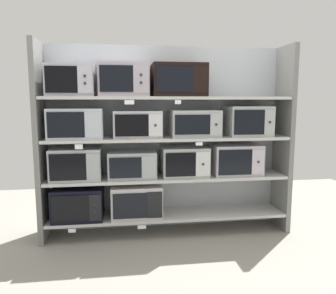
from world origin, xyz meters
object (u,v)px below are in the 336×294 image
(microwave_7, at_px, (137,124))
(microwave_10, at_px, (71,81))
(microwave_9, at_px, (247,121))
(microwave_6, at_px, (77,123))
(microwave_0, at_px, (78,203))
(microwave_12, at_px, (178,80))
(microwave_2, at_px, (77,163))
(microwave_8, at_px, (194,123))
(microwave_3, at_px, (132,164))
(microwave_4, at_px, (184,161))
(microwave_1, at_px, (136,200))
(microwave_11, at_px, (124,80))
(microwave_5, at_px, (236,159))

(microwave_7, relative_size, microwave_10, 1.07)
(microwave_9, bearing_deg, microwave_6, 180.00)
(microwave_9, xyz_separation_m, microwave_10, (-1.79, -0.00, 0.41))
(microwave_0, relative_size, microwave_12, 0.94)
(microwave_2, bearing_deg, microwave_8, 0.02)
(microwave_2, distance_m, microwave_7, 0.72)
(microwave_3, distance_m, microwave_4, 0.54)
(microwave_2, relative_size, microwave_8, 0.98)
(microwave_1, bearing_deg, microwave_8, 0.02)
(microwave_4, relative_size, microwave_11, 0.99)
(microwave_3, distance_m, microwave_5, 1.10)
(microwave_2, bearing_deg, microwave_12, 0.02)
(microwave_12, bearing_deg, microwave_11, -179.99)
(microwave_0, height_order, microwave_3, microwave_3)
(microwave_7, height_order, microwave_8, microwave_8)
(microwave_4, relative_size, microwave_8, 0.95)
(microwave_3, relative_size, microwave_4, 1.01)
(microwave_5, distance_m, microwave_9, 0.42)
(microwave_1, xyz_separation_m, microwave_12, (0.44, 0.00, 1.23))
(microwave_4, xyz_separation_m, microwave_11, (-0.61, 0.00, 0.83))
(microwave_11, relative_size, microwave_12, 0.91)
(microwave_0, bearing_deg, microwave_5, -0.00)
(microwave_3, bearing_deg, microwave_7, -0.14)
(microwave_8, bearing_deg, microwave_1, -179.98)
(microwave_1, xyz_separation_m, microwave_10, (-0.61, -0.00, 1.22))
(microwave_9, bearing_deg, microwave_3, 179.99)
(microwave_0, height_order, microwave_6, microwave_6)
(microwave_12, bearing_deg, microwave_6, -179.99)
(microwave_8, height_order, microwave_9, microwave_9)
(microwave_2, height_order, microwave_4, microwave_2)
(microwave_1, relative_size, microwave_3, 1.07)
(microwave_7, relative_size, microwave_8, 0.96)
(microwave_5, bearing_deg, microwave_7, 179.99)
(microwave_0, relative_size, microwave_11, 1.03)
(microwave_5, xyz_separation_m, microwave_9, (0.11, 0.00, 0.41))
(microwave_1, height_order, microwave_2, microwave_2)
(microwave_9, bearing_deg, microwave_11, 179.99)
(microwave_8, bearing_deg, microwave_3, -179.99)
(microwave_3, xyz_separation_m, microwave_8, (0.65, 0.00, 0.41))
(microwave_6, bearing_deg, microwave_5, -0.00)
(microwave_7, bearing_deg, microwave_11, 179.95)
(microwave_1, relative_size, microwave_4, 1.08)
(microwave_1, bearing_deg, microwave_9, -0.01)
(microwave_3, bearing_deg, microwave_4, -0.01)
(microwave_5, bearing_deg, microwave_8, 179.94)
(microwave_5, height_order, microwave_12, microwave_12)
(microwave_4, bearing_deg, microwave_0, -179.99)
(microwave_7, xyz_separation_m, microwave_10, (-0.63, -0.00, 0.43))
(microwave_4, height_order, microwave_8, microwave_8)
(microwave_3, bearing_deg, microwave_10, -179.98)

